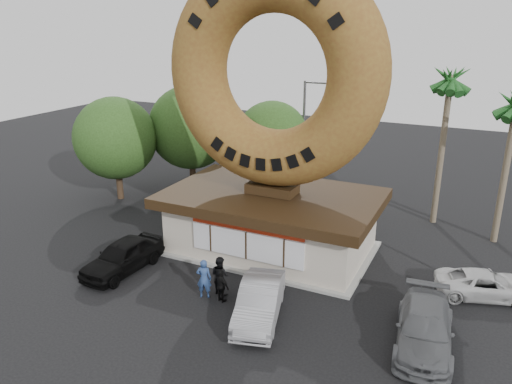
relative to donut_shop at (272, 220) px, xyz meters
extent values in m
plane|color=black|center=(0.00, -5.98, -1.77)|extent=(90.00, 90.00, 0.00)
cube|color=beige|center=(0.00, 0.02, -0.27)|extent=(10.00, 6.00, 3.00)
cube|color=#999993|center=(0.00, 0.02, -1.69)|extent=(10.60, 6.60, 0.15)
cube|color=#3F3F3F|center=(0.00, 0.02, 1.28)|extent=(10.00, 6.00, 0.10)
cube|color=black|center=(0.00, 0.02, 1.23)|extent=(11.20, 7.20, 0.55)
cube|color=silver|center=(0.00, -3.03, -0.22)|extent=(6.00, 0.12, 1.40)
cube|color=#AF270F|center=(0.00, -3.05, 0.78)|extent=(6.00, 0.10, 0.45)
cube|color=black|center=(0.00, 0.02, 1.78)|extent=(2.60, 1.40, 0.50)
torus|color=olive|center=(0.00, 0.02, 7.72)|extent=(11.37, 2.90, 11.37)
cylinder|color=#473321|center=(-9.50, 7.02, -0.12)|extent=(0.44, 0.44, 3.30)
sphere|color=#254518|center=(-9.50, 7.02, 2.88)|extent=(6.00, 6.00, 6.00)
cylinder|color=#473321|center=(-4.00, 9.02, -0.34)|extent=(0.44, 0.44, 2.86)
sphere|color=#254518|center=(-4.00, 9.02, 2.26)|extent=(5.20, 5.20, 5.20)
cylinder|color=#473321|center=(-13.00, 3.02, -0.23)|extent=(0.44, 0.44, 3.08)
sphere|color=#254518|center=(-13.00, 3.02, 2.57)|extent=(5.60, 5.60, 5.60)
cylinder|color=#726651|center=(7.50, 8.02, 2.73)|extent=(0.36, 0.36, 9.00)
cylinder|color=#726651|center=(11.00, 6.52, 2.23)|extent=(0.36, 0.36, 8.00)
cylinder|color=#59595E|center=(-2.00, 10.02, 2.23)|extent=(0.18, 0.18, 8.00)
cylinder|color=#59595E|center=(-1.10, 10.02, 6.13)|extent=(1.80, 0.12, 0.12)
cube|color=#59595E|center=(-0.20, 10.02, 6.08)|extent=(0.45, 0.20, 0.12)
imported|color=navy|center=(-0.75, -5.83, -0.83)|extent=(0.80, 0.65, 1.87)
imported|color=black|center=(-0.26, -5.23, -0.84)|extent=(1.08, 0.96, 1.85)
imported|color=black|center=(0.14, -5.82, -0.98)|extent=(0.99, 0.66, 1.57)
imported|color=black|center=(-5.72, -5.43, -0.96)|extent=(2.20, 4.84, 1.61)
imported|color=gray|center=(2.21, -6.23, -0.98)|extent=(2.88, 5.01, 1.56)
imported|color=#5D5F62|center=(8.75, -5.22, -1.02)|extent=(2.65, 5.37, 1.50)
imported|color=silver|center=(10.76, -0.27, -1.16)|extent=(4.77, 3.23, 1.21)
camera|label=1|loc=(9.98, -22.79, 10.23)|focal=35.00mm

